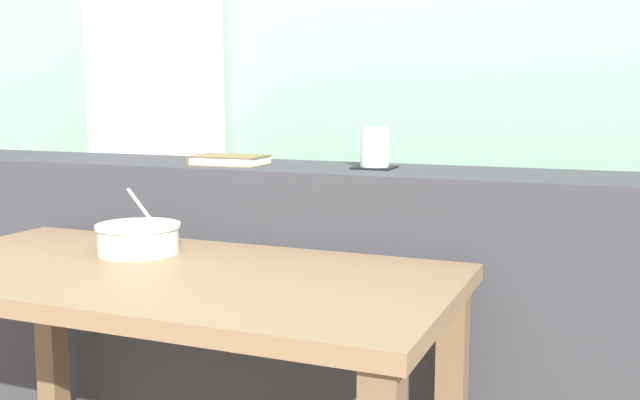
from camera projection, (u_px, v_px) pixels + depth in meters
The scene contains 7 objects.
curtain_left_panel at pixel (152, 47), 2.65m from camera, with size 0.56×0.06×2.50m, color silver.
dark_console_ledge at pixel (311, 327), 2.00m from camera, with size 2.80×0.35×0.89m, color #38383D.
breakfast_table at pixel (167, 325), 1.52m from camera, with size 1.20×0.60×0.72m.
coaster_square at pixel (375, 168), 1.88m from camera, with size 0.10×0.10×0.01m, color black.
juice_glass at pixel (375, 149), 1.87m from camera, with size 0.07×0.07×0.10m.
closed_book at pixel (229, 160), 1.98m from camera, with size 0.20×0.14×0.03m.
soup_bowl at pixel (138, 238), 1.66m from camera, with size 0.19×0.19×0.15m.
Camera 1 is at (0.76, -1.23, 1.07)m, focal length 41.07 mm.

